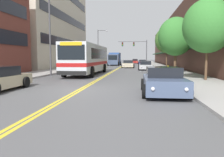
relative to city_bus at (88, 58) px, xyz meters
name	(u,v)px	position (x,y,z in m)	size (l,w,h in m)	color
ground_plane	(123,65)	(2.17, 25.52, -1.74)	(240.00, 240.00, 0.00)	#565659
sidewalk_left	(91,65)	(-5.22, 25.52, -1.67)	(3.79, 106.00, 0.14)	#9E9B96
sidewalk_right	(157,65)	(9.57, 25.52, -1.67)	(3.79, 106.00, 0.14)	#9E9B96
centre_line	(123,65)	(2.17, 25.52, -1.73)	(0.34, 106.00, 0.01)	yellow
storefront_row_right	(187,43)	(15.69, 25.52, 3.21)	(9.10, 68.00, 9.91)	brown
city_bus	(88,58)	(0.00, 0.00, 0.00)	(2.86, 11.96, 3.07)	silver
car_charcoal_parked_left_near	(96,64)	(-2.13, 15.29, -1.14)	(2.12, 4.75, 1.27)	#232328
car_dark_grey_parked_left_far	(101,63)	(-2.25, 22.04, -1.16)	(2.08, 4.64, 1.20)	#38383D
car_slate_blue_parked_right_foreground	(163,81)	(6.57, -12.33, -1.13)	(2.11, 4.29, 1.31)	#475675
car_silver_parked_right_mid	(145,66)	(6.45, 8.72, -1.15)	(2.05, 4.53, 1.26)	#B7B7BC
car_navy_parked_right_far	(142,63)	(6.45, 28.69, -1.16)	(1.97, 4.58, 1.26)	#19234C
car_champagne_moving_lead	(128,64)	(3.70, 15.27, -1.14)	(2.13, 4.63, 1.30)	beige
car_red_moving_second	(135,61)	(4.60, 41.32, -1.12)	(1.97, 4.18, 1.35)	maroon
box_truck	(115,59)	(0.04, 27.12, -0.25)	(2.58, 7.47, 2.87)	#475675
traffic_signal_mast	(136,47)	(4.99, 28.42, 2.44)	(6.70, 0.38, 5.81)	#47474C
street_lamp_left_near	(53,29)	(-2.85, -2.63, 2.73)	(2.05, 0.28, 7.51)	#47474C
street_lamp_left_far	(99,44)	(-2.81, 23.29, 2.82)	(2.24, 0.28, 7.64)	#47474C
street_tree_right_near	(208,26)	(10.29, -6.51, 2.29)	(3.53, 3.53, 5.83)	brown
street_tree_right_mid	(176,37)	(9.39, 1.49, 2.30)	(3.79, 3.79, 5.99)	brown
street_tree_right_far	(167,40)	(9.97, 13.19, 2.83)	(3.80, 3.80, 6.52)	brown
fire_hydrant	(168,70)	(8.12, -2.55, -1.15)	(0.28, 0.20, 0.89)	yellow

